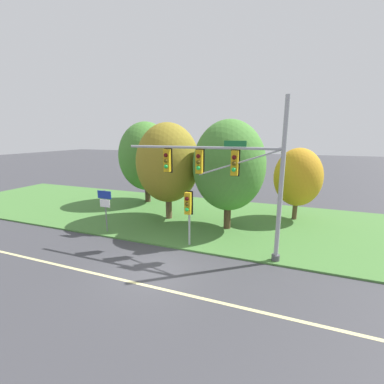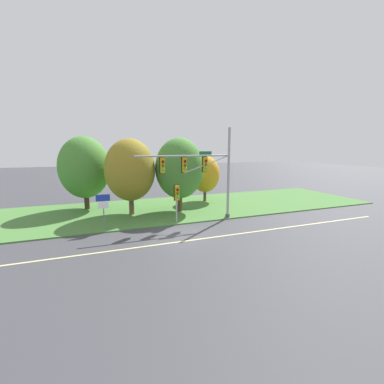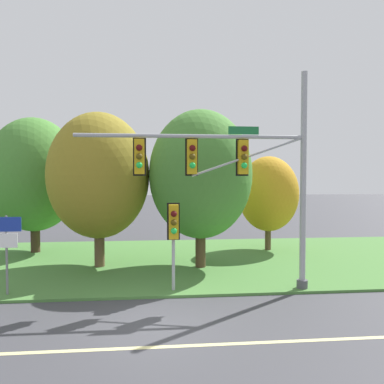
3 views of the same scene
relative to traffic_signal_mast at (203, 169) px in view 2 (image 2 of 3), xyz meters
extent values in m
plane|color=#3D3D42|center=(-2.96, -2.91, -4.54)|extent=(160.00, 160.00, 0.00)
cube|color=beige|center=(-2.96, -4.11, -4.54)|extent=(36.00, 0.16, 0.01)
cube|color=#477A38|center=(-2.96, 5.34, -4.49)|extent=(48.00, 11.50, 0.10)
cylinder|color=#9EA0A5|center=(2.49, 0.01, -0.49)|extent=(0.22, 0.22, 7.91)
cylinder|color=#4C4C51|center=(2.49, 0.01, -4.29)|extent=(0.40, 0.40, 0.30)
cylinder|color=#9EA0A5|center=(-1.60, 0.01, 1.10)|extent=(8.18, 0.14, 0.14)
cylinder|color=#9EA0A5|center=(0.44, 0.01, 0.40)|extent=(4.12, 0.08, 1.48)
cube|color=gold|center=(0.24, 0.01, 0.37)|extent=(0.34, 0.28, 1.22)
cube|color=black|center=(0.24, 0.17, 0.37)|extent=(0.46, 0.04, 1.34)
sphere|color=#4C0C0C|center=(0.24, -0.17, 0.67)|extent=(0.22, 0.22, 0.22)
sphere|color=#51420C|center=(0.24, -0.17, 0.37)|extent=(0.22, 0.22, 0.22)
sphere|color=green|center=(0.24, -0.17, 0.07)|extent=(0.22, 0.22, 0.22)
cube|color=gold|center=(-1.60, 0.01, 0.37)|extent=(0.34, 0.28, 1.22)
cube|color=black|center=(-1.60, 0.17, 0.37)|extent=(0.46, 0.04, 1.34)
sphere|color=#4C0C0C|center=(-1.60, -0.17, 0.67)|extent=(0.22, 0.22, 0.22)
sphere|color=#51420C|center=(-1.60, -0.17, 0.37)|extent=(0.22, 0.22, 0.22)
sphere|color=green|center=(-1.60, -0.17, 0.07)|extent=(0.22, 0.22, 0.22)
cube|color=gold|center=(-3.45, 0.01, 0.37)|extent=(0.34, 0.28, 1.22)
cube|color=black|center=(-3.45, 0.17, 0.37)|extent=(0.46, 0.04, 1.34)
sphere|color=#4C0C0C|center=(-3.45, -0.17, 0.67)|extent=(0.22, 0.22, 0.22)
sphere|color=#51420C|center=(-3.45, -0.17, 0.37)|extent=(0.22, 0.22, 0.22)
sphere|color=green|center=(-3.45, -0.17, 0.07)|extent=(0.22, 0.22, 0.22)
cube|color=#196B33|center=(0.24, -0.04, 1.32)|extent=(1.10, 0.04, 0.28)
cylinder|color=#9EA0A5|center=(-2.26, 0.23, -2.91)|extent=(0.12, 0.12, 3.07)
cube|color=gold|center=(-2.26, 0.03, -1.94)|extent=(0.34, 0.28, 1.22)
cube|color=black|center=(-2.26, 0.19, -1.94)|extent=(0.46, 0.04, 1.34)
sphere|color=#4C0C0C|center=(-2.26, -0.14, -1.64)|extent=(0.22, 0.22, 0.22)
sphere|color=#51420C|center=(-2.26, -0.14, -1.94)|extent=(0.22, 0.22, 0.22)
sphere|color=green|center=(-2.26, -0.14, -2.24)|extent=(0.22, 0.22, 0.22)
cylinder|color=slate|center=(-8.06, 0.27, -3.06)|extent=(0.08, 0.08, 2.76)
cube|color=#193399|center=(-8.06, 0.24, -1.98)|extent=(1.03, 0.03, 0.51)
cube|color=white|center=(-8.06, 0.24, -2.55)|extent=(0.76, 0.03, 0.50)
cylinder|color=#423021|center=(-9.46, 7.92, -3.00)|extent=(0.49, 0.49, 2.88)
ellipsoid|color=#478433|center=(-9.46, 7.92, -0.20)|extent=(4.94, 4.94, 6.18)
cylinder|color=brown|center=(-5.47, 4.20, -2.99)|extent=(0.46, 0.46, 2.91)
ellipsoid|color=olive|center=(-5.47, 4.20, -0.27)|extent=(4.59, 4.59, 5.74)
cylinder|color=#4C3823|center=(-0.85, 3.66, -2.97)|extent=(0.47, 0.47, 2.95)
ellipsoid|color=#478433|center=(-0.85, 3.66, -0.21)|extent=(4.66, 4.66, 5.83)
cylinder|color=brown|center=(3.43, 7.31, -3.32)|extent=(0.34, 0.34, 2.24)
ellipsoid|color=#C68C1E|center=(3.43, 7.31, -1.27)|extent=(3.38, 3.38, 4.22)
camera|label=1|loc=(2.75, -12.58, 1.74)|focal=24.00mm
camera|label=2|loc=(-8.47, -19.90, 1.76)|focal=24.00mm
camera|label=3|loc=(-2.89, -13.20, -0.37)|focal=35.00mm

